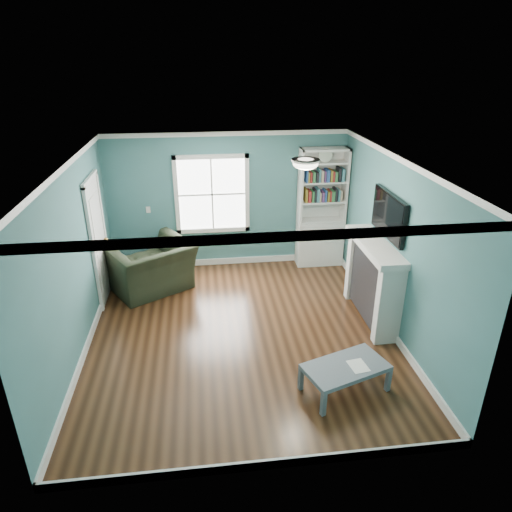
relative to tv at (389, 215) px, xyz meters
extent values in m
plane|color=black|center=(-2.20, -0.20, -1.72)|extent=(5.00, 5.00, 0.00)
plane|color=#396B6A|center=(-2.20, 2.30, -0.43)|extent=(4.50, 0.00, 4.50)
plane|color=#396B6A|center=(-2.20, -2.70, -0.43)|extent=(4.50, 0.00, 4.50)
plane|color=#396B6A|center=(-4.45, -0.20, -0.43)|extent=(0.00, 5.00, 5.00)
plane|color=#396B6A|center=(0.05, -0.20, -0.43)|extent=(0.00, 5.00, 5.00)
plane|color=white|center=(-2.20, -0.20, 0.88)|extent=(5.00, 5.00, 0.00)
cube|color=white|center=(-2.20, 2.28, -1.66)|extent=(4.50, 0.03, 0.12)
cube|color=white|center=(-2.20, -2.69, -1.66)|extent=(4.50, 0.03, 0.12)
cube|color=white|center=(-4.44, -0.20, -1.66)|extent=(0.03, 5.00, 0.12)
cube|color=white|center=(0.03, -0.20, -1.66)|extent=(0.03, 5.00, 0.12)
cube|color=white|center=(-2.20, 2.28, 0.84)|extent=(4.50, 0.04, 0.08)
cube|color=white|center=(-2.20, -2.68, 0.84)|extent=(4.50, 0.04, 0.08)
cube|color=white|center=(-4.43, -0.20, 0.84)|extent=(0.04, 5.00, 0.08)
cube|color=white|center=(0.03, -0.20, 0.84)|extent=(0.04, 5.00, 0.08)
cube|color=white|center=(-2.50, 2.29, -0.27)|extent=(1.24, 0.01, 1.34)
cube|color=white|center=(-3.16, 2.28, -0.27)|extent=(0.08, 0.06, 1.50)
cube|color=white|center=(-1.84, 2.28, -0.27)|extent=(0.08, 0.06, 1.50)
cube|color=white|center=(-2.50, 2.28, -0.98)|extent=(1.40, 0.06, 0.08)
cube|color=white|center=(-2.50, 2.28, 0.44)|extent=(1.40, 0.06, 0.08)
cube|color=white|center=(-2.50, 2.28, -0.27)|extent=(1.24, 0.03, 0.03)
cube|color=white|center=(-2.50, 2.28, -0.27)|extent=(0.03, 0.03, 1.34)
cube|color=silver|center=(-0.43, 2.10, -1.27)|extent=(0.90, 0.35, 0.90)
cube|color=silver|center=(-0.86, 2.10, -0.12)|extent=(0.04, 0.35, 1.40)
cube|color=silver|center=(0.00, 2.10, -0.12)|extent=(0.04, 0.35, 1.40)
cube|color=silver|center=(-0.43, 2.26, -0.12)|extent=(0.90, 0.02, 1.40)
cube|color=silver|center=(-0.43, 2.10, 0.55)|extent=(0.90, 0.35, 0.04)
cube|color=silver|center=(-0.43, 2.10, -0.80)|extent=(0.84, 0.33, 0.03)
cube|color=silver|center=(-0.43, 2.10, -0.42)|extent=(0.84, 0.33, 0.03)
cube|color=silver|center=(-0.43, 2.10, -0.04)|extent=(0.84, 0.33, 0.03)
cube|color=silver|center=(-0.43, 2.10, 0.32)|extent=(0.84, 0.33, 0.03)
cube|color=olive|center=(-0.43, 2.08, -0.30)|extent=(0.70, 0.25, 0.22)
cube|color=maroon|center=(-0.43, 2.08, 0.08)|extent=(0.70, 0.25, 0.22)
cylinder|color=beige|center=(-0.43, 2.05, 0.46)|extent=(0.26, 0.06, 0.26)
cube|color=black|center=(-0.11, 0.00, -1.12)|extent=(0.30, 1.20, 1.10)
cube|color=black|center=(-0.13, 0.00, -1.32)|extent=(0.22, 0.65, 0.70)
cube|color=silver|center=(-0.13, -0.67, -1.12)|extent=(0.36, 0.16, 1.20)
cube|color=silver|center=(-0.13, 0.67, -1.12)|extent=(0.36, 0.16, 1.20)
cube|color=silver|center=(-0.15, 0.00, -0.47)|extent=(0.44, 1.58, 0.10)
cube|color=black|center=(0.00, 0.00, 0.00)|extent=(0.06, 1.10, 0.65)
cube|color=silver|center=(-4.43, 1.20, -0.70)|extent=(0.04, 0.80, 2.05)
cube|color=white|center=(-4.42, 0.75, -0.70)|extent=(0.05, 0.08, 2.13)
cube|color=white|center=(-4.42, 1.65, -0.70)|extent=(0.05, 0.08, 2.13)
cube|color=white|center=(-4.42, 1.20, 0.36)|extent=(0.05, 0.98, 0.08)
sphere|color=#BF8C3F|center=(-4.37, 1.50, -0.77)|extent=(0.07, 0.07, 0.07)
ellipsoid|color=white|center=(-1.30, -0.10, 0.82)|extent=(0.34, 0.34, 0.15)
cylinder|color=white|center=(-1.30, -0.10, 0.86)|extent=(0.38, 0.38, 0.03)
cube|color=white|center=(-3.70, 2.28, -0.52)|extent=(0.08, 0.01, 0.12)
imported|color=black|center=(-3.65, 1.40, -1.14)|extent=(1.59, 1.44, 1.17)
cube|color=#535B64|center=(-1.41, -2.02, -1.57)|extent=(0.07, 0.07, 0.32)
cube|color=#535B64|center=(-0.49, -1.70, -1.57)|extent=(0.07, 0.07, 0.32)
cube|color=#535B64|center=(-1.58, -1.54, -1.57)|extent=(0.07, 0.07, 0.32)
cube|color=#535B64|center=(-0.66, -1.22, -1.57)|extent=(0.07, 0.07, 0.32)
cube|color=#525F69|center=(-1.03, -1.62, -1.38)|extent=(1.15, 0.86, 0.06)
cube|color=white|center=(-0.89, -1.65, -1.35)|extent=(0.25, 0.29, 0.00)
camera|label=1|loc=(-2.70, -6.01, 2.20)|focal=32.00mm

